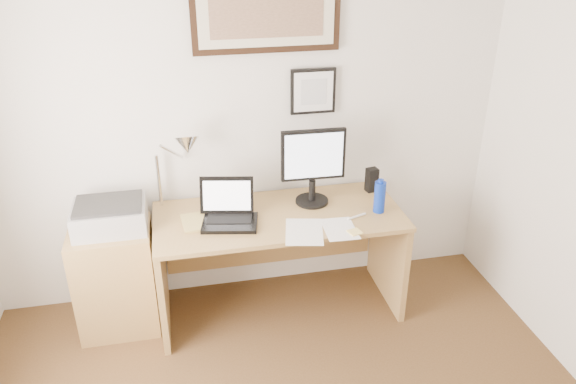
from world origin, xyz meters
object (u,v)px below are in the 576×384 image
object	(u,v)px
side_cabinet	(116,279)
water_bottle	(380,197)
desk	(277,239)
book	(182,224)
printer	(110,216)
laptop	(229,213)
lcd_monitor	(313,163)

from	to	relation	value
side_cabinet	water_bottle	xyz separation A→B (m)	(1.71, -0.14, 0.49)
desk	side_cabinet	bearing A→B (deg)	-178.11
book	printer	bearing A→B (deg)	168.07
side_cabinet	laptop	bearing A→B (deg)	-5.11
printer	water_bottle	bearing A→B (deg)	-5.75
book	desk	bearing A→B (deg)	9.15
side_cabinet	water_bottle	size ratio (longest dim) A/B	3.48
book	desk	world-z (taller)	book
water_bottle	laptop	bearing A→B (deg)	175.50
side_cabinet	printer	xyz separation A→B (m)	(0.02, 0.03, 0.45)
side_cabinet	water_bottle	bearing A→B (deg)	-4.77
laptop	printer	bearing A→B (deg)	172.60
lcd_monitor	printer	distance (m)	1.32
side_cabinet	book	bearing A→B (deg)	-8.02
desk	printer	xyz separation A→B (m)	(-1.05, -0.01, 0.30)
desk	laptop	xyz separation A→B (m)	(-0.32, -0.10, 0.29)
side_cabinet	book	distance (m)	0.60
water_bottle	printer	xyz separation A→B (m)	(-1.69, 0.17, -0.04)
side_cabinet	water_bottle	world-z (taller)	water_bottle
water_bottle	desk	bearing A→B (deg)	164.54
book	printer	distance (m)	0.45
laptop	water_bottle	bearing A→B (deg)	-4.50
book	lcd_monitor	xyz separation A→B (m)	(0.87, 0.13, 0.28)
water_bottle	laptop	xyz separation A→B (m)	(-0.97, 0.08, -0.05)
water_bottle	laptop	distance (m)	0.97
book	desk	xyz separation A→B (m)	(0.62, 0.10, -0.24)
side_cabinet	lcd_monitor	bearing A→B (deg)	2.75
book	side_cabinet	bearing A→B (deg)	171.98
water_bottle	desk	distance (m)	0.75
side_cabinet	printer	bearing A→B (deg)	53.43
laptop	lcd_monitor	xyz separation A→B (m)	(0.57, 0.13, 0.23)
printer	lcd_monitor	bearing A→B (deg)	1.58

